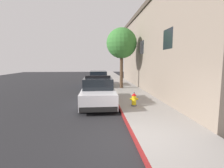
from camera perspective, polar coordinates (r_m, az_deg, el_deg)
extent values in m
cube|color=#232326|center=(15.68, -17.65, -2.64)|extent=(29.05, 60.00, 0.20)
cube|color=gray|center=(15.48, 4.55, -1.82)|extent=(2.67, 60.00, 0.13)
cube|color=maroon|center=(15.31, -0.54, -1.90)|extent=(0.08, 60.00, 0.13)
cube|color=gray|center=(16.55, 19.63, 9.90)|extent=(5.86, 19.84, 6.77)
cube|color=#473D33|center=(17.12, 20.17, 21.90)|extent=(6.10, 20.08, 0.36)
cube|color=black|center=(10.35, 17.79, 13.75)|extent=(0.06, 1.30, 1.10)
cube|color=black|center=(15.60, 9.75, 11.65)|extent=(0.06, 1.30, 1.10)
cube|color=black|center=(21.02, 5.85, 10.53)|extent=(0.06, 1.30, 1.10)
cube|color=white|center=(10.39, -4.56, -3.39)|extent=(1.84, 4.80, 0.76)
cube|color=black|center=(10.43, -4.61, 0.44)|extent=(1.64, 2.50, 0.60)
cube|color=black|center=(8.16, -4.41, -8.19)|extent=(1.76, 0.16, 0.24)
cube|color=black|center=(12.74, -4.64, -2.61)|extent=(1.76, 0.16, 0.24)
cylinder|color=black|center=(12.13, -8.69, -3.16)|extent=(0.22, 0.64, 0.64)
cylinder|color=black|center=(12.14, -0.55, -3.07)|extent=(0.22, 0.64, 0.64)
cylinder|color=black|center=(8.82, -10.10, -7.12)|extent=(0.22, 0.64, 0.64)
cylinder|color=black|center=(8.83, 1.17, -6.98)|extent=(0.22, 0.64, 0.64)
cube|color=black|center=(10.35, -4.63, 2.38)|extent=(1.48, 0.20, 0.12)
cube|color=red|center=(10.35, -6.56, 2.36)|extent=(0.44, 0.18, 0.11)
cube|color=#1E33E0|center=(10.36, -2.69, 2.40)|extent=(0.44, 0.18, 0.11)
cube|color=navy|center=(18.04, -4.43, 1.11)|extent=(1.84, 4.80, 0.76)
cube|color=black|center=(18.13, -4.46, 3.29)|extent=(1.64, 2.50, 0.60)
cube|color=black|center=(15.75, -4.34, -0.73)|extent=(1.76, 0.16, 0.24)
cube|color=black|center=(20.39, -4.49, 1.07)|extent=(1.76, 0.16, 0.24)
cylinder|color=black|center=(19.77, -6.97, 0.85)|extent=(0.22, 0.64, 0.64)
cylinder|color=black|center=(19.78, -1.99, 0.90)|extent=(0.22, 0.64, 0.64)
cylinder|color=black|center=(16.39, -7.37, -0.46)|extent=(0.22, 0.64, 0.64)
cylinder|color=black|center=(16.41, -1.36, -0.39)|extent=(0.22, 0.64, 0.64)
cylinder|color=#4C4C51|center=(9.60, 7.12, -6.86)|extent=(0.32, 0.32, 0.06)
cylinder|color=yellow|center=(9.54, 7.15, -5.23)|extent=(0.24, 0.24, 0.50)
cone|color=red|center=(9.47, 7.18, -3.33)|extent=(0.28, 0.28, 0.14)
cylinder|color=#4C4C51|center=(9.46, 7.19, -2.74)|extent=(0.05, 0.05, 0.06)
cylinder|color=yellow|center=(9.49, 6.15, -4.90)|extent=(0.10, 0.10, 0.10)
cylinder|color=yellow|center=(9.56, 8.15, -4.84)|extent=(0.10, 0.10, 0.10)
cylinder|color=yellow|center=(9.36, 7.38, -5.40)|extent=(0.13, 0.12, 0.13)
cylinder|color=brown|center=(15.88, 3.07, 4.21)|extent=(0.28, 0.28, 3.06)
sphere|color=#387A33|center=(15.94, 3.13, 13.12)|extent=(2.68, 2.68, 2.68)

